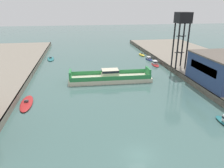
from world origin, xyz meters
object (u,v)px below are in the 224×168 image
object	(u,v)px
moored_boat_far_right	(149,59)
crane_tower	(183,23)
moored_boat_far_left	(155,63)
moored_boat_near_right	(142,55)
moored_boat_mid_left	(27,103)
chain_ferry	(110,77)
moored_boat_near_left	(51,59)

from	to	relation	value
moored_boat_far_right	crane_tower	size ratio (longest dim) A/B	0.35
moored_boat_far_left	crane_tower	bearing A→B (deg)	-64.85
moored_boat_far_left	moored_boat_far_right	bearing A→B (deg)	87.40
moored_boat_far_left	crane_tower	xyz separation A→B (m)	(4.07, -8.66, 13.87)
moored_boat_near_right	moored_boat_mid_left	world-z (taller)	moored_boat_near_right
moored_boat_far_left	crane_tower	world-z (taller)	crane_tower
chain_ferry	moored_boat_far_left	bearing A→B (deg)	38.04
moored_boat_far_left	moored_boat_far_right	xyz separation A→B (m)	(0.34, 7.39, -0.14)
moored_boat_near_left	crane_tower	world-z (taller)	crane_tower
moored_boat_mid_left	moored_boat_far_right	size ratio (longest dim) A/B	1.50
moored_boat_near_right	moored_boat_near_left	bearing A→B (deg)	-178.66
moored_boat_near_left	moored_boat_mid_left	distance (m)	39.36
moored_boat_near_left	crane_tower	distance (m)	48.27
chain_ferry	moored_boat_near_left	distance (m)	33.41
moored_boat_mid_left	moored_boat_far_left	bearing A→B (deg)	34.45
moored_boat_near_right	chain_ferry	bearing A→B (deg)	-121.20
crane_tower	moored_boat_far_right	bearing A→B (deg)	103.09
moored_boat_mid_left	moored_boat_far_left	size ratio (longest dim) A/B	1.35
moored_boat_near_left	crane_tower	size ratio (longest dim) A/B	0.49
moored_boat_near_left	moored_boat_far_right	size ratio (longest dim) A/B	1.41
moored_boat_mid_left	moored_boat_far_right	bearing A→B (deg)	41.29
moored_boat_near_left	moored_boat_far_left	size ratio (longest dim) A/B	1.26
moored_boat_mid_left	moored_boat_far_left	world-z (taller)	moored_boat_far_left
crane_tower	moored_boat_near_left	bearing A→B (deg)	150.52
crane_tower	moored_boat_mid_left	bearing A→B (deg)	-157.88
chain_ferry	moored_boat_far_right	xyz separation A→B (m)	(17.99, 21.20, -0.60)
chain_ferry	moored_boat_near_right	distance (m)	33.54
chain_ferry	moored_boat_far_right	bearing A→B (deg)	49.68
chain_ferry	moored_boat_mid_left	distance (m)	22.43
moored_boat_mid_left	crane_tower	size ratio (longest dim) A/B	0.53
chain_ferry	moored_boat_far_right	world-z (taller)	chain_ferry
moored_boat_near_left	moored_boat_far_left	world-z (taller)	moored_boat_far_left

